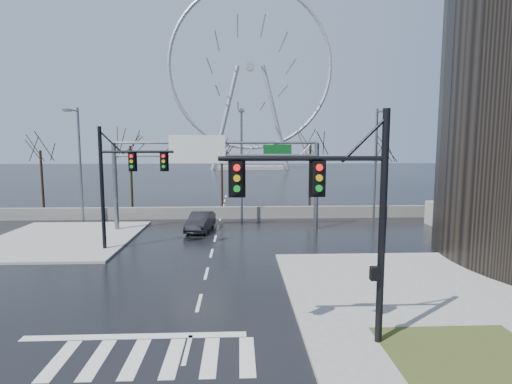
{
  "coord_description": "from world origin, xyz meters",
  "views": [
    {
      "loc": [
        1.76,
        -16.77,
        6.84
      ],
      "look_at": [
        2.79,
        7.16,
        4.0
      ],
      "focal_mm": 28.0,
      "sensor_mm": 36.0,
      "label": 1
    }
  ],
  "objects": [
    {
      "name": "tree_far_left",
      "position": [
        -18.0,
        24.0,
        5.57
      ],
      "size": [
        3.5,
        3.5,
        7.0
      ],
      "color": "black",
      "rests_on": "ground"
    },
    {
      "name": "ground",
      "position": [
        0.0,
        0.0,
        0.0
      ],
      "size": [
        260.0,
        260.0,
        0.0
      ],
      "primitive_type": "plane",
      "color": "black",
      "rests_on": "ground"
    },
    {
      "name": "streetlight_right",
      "position": [
        14.0,
        18.16,
        5.89
      ],
      "size": [
        0.5,
        2.55,
        10.0
      ],
      "color": "slate",
      "rests_on": "ground"
    },
    {
      "name": "ferris_wheel",
      "position": [
        5.0,
        95.0,
        26.13
      ],
      "size": [
        45.0,
        6.0,
        50.91
      ],
      "color": "gray",
      "rests_on": "ground"
    },
    {
      "name": "tree_left",
      "position": [
        -9.0,
        23.5,
        5.98
      ],
      "size": [
        3.75,
        3.75,
        7.5
      ],
      "color": "black",
      "rests_on": "ground"
    },
    {
      "name": "streetlight_left",
      "position": [
        -12.0,
        18.16,
        5.89
      ],
      "size": [
        0.5,
        2.55,
        10.0
      ],
      "color": "slate",
      "rests_on": "ground"
    },
    {
      "name": "signal_mast_near",
      "position": [
        5.14,
        -4.04,
        4.87
      ],
      "size": [
        5.52,
        0.41,
        8.0
      ],
      "color": "black",
      "rests_on": "ground"
    },
    {
      "name": "sidewalk_far",
      "position": [
        -11.0,
        12.0,
        0.07
      ],
      "size": [
        10.0,
        12.0,
        0.15
      ],
      "primitive_type": "cube",
      "color": "gray",
      "rests_on": "ground"
    },
    {
      "name": "streetlight_mid",
      "position": [
        2.0,
        18.16,
        5.89
      ],
      "size": [
        0.5,
        2.55,
        10.0
      ],
      "color": "slate",
      "rests_on": "ground"
    },
    {
      "name": "tree_right",
      "position": [
        9.0,
        23.5,
        6.22
      ],
      "size": [
        3.9,
        3.9,
        7.8
      ],
      "color": "black",
      "rests_on": "ground"
    },
    {
      "name": "sidewalk_right_ext",
      "position": [
        10.0,
        2.0,
        0.07
      ],
      "size": [
        12.0,
        10.0,
        0.15
      ],
      "primitive_type": "cube",
      "color": "gray",
      "rests_on": "ground"
    },
    {
      "name": "tree_far_right",
      "position": [
        17.0,
        24.0,
        5.41
      ],
      "size": [
        3.4,
        3.4,
        6.8
      ],
      "color": "black",
      "rests_on": "ground"
    },
    {
      "name": "signal_mast_far",
      "position": [
        -5.87,
        8.96,
        4.83
      ],
      "size": [
        4.72,
        0.41,
        8.0
      ],
      "color": "black",
      "rests_on": "ground"
    },
    {
      "name": "sign_gantry",
      "position": [
        -0.38,
        14.96,
        5.18
      ],
      "size": [
        16.36,
        0.4,
        7.6
      ],
      "color": "slate",
      "rests_on": "ground"
    },
    {
      "name": "tree_center",
      "position": [
        0.0,
        24.5,
        5.17
      ],
      "size": [
        3.25,
        3.25,
        6.5
      ],
      "color": "black",
      "rests_on": "ground"
    },
    {
      "name": "barrier_wall",
      "position": [
        0.0,
        20.0,
        0.55
      ],
      "size": [
        52.0,
        0.5,
        1.1
      ],
      "primitive_type": "cube",
      "color": "slate",
      "rests_on": "ground"
    },
    {
      "name": "grass_strip",
      "position": [
        9.0,
        -5.0,
        0.15
      ],
      "size": [
        5.0,
        4.0,
        0.02
      ],
      "primitive_type": "cube",
      "color": "#333F1A",
      "rests_on": "sidewalk_near"
    },
    {
      "name": "car",
      "position": [
        -1.33,
        14.8,
        0.74
      ],
      "size": [
        2.23,
        4.67,
        1.48
      ],
      "primitive_type": "imported",
      "rotation": [
        0.0,
        0.0,
        -0.15
      ],
      "color": "black",
      "rests_on": "ground"
    }
  ]
}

